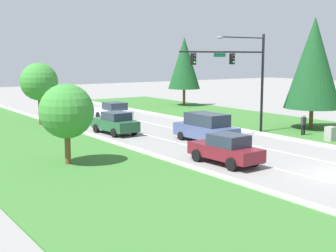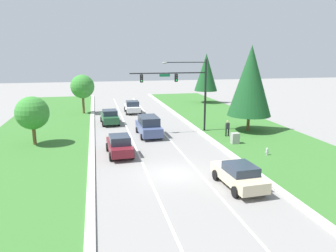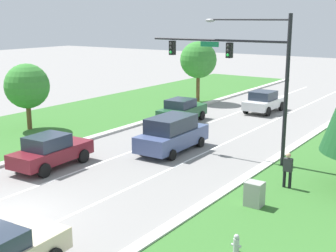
% 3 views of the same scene
% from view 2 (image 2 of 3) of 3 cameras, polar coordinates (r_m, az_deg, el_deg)
% --- Properties ---
extents(ground_plane, '(160.00, 160.00, 0.00)m').
position_cam_2_polar(ground_plane, '(23.23, 0.98, -8.31)').
color(ground_plane, gray).
extents(curb_strip_right, '(0.50, 90.00, 0.15)m').
position_cam_2_polar(curb_strip_right, '(25.06, 13.74, -6.92)').
color(curb_strip_right, beige).
rests_on(curb_strip_right, ground_plane).
extents(curb_strip_left, '(0.50, 90.00, 0.15)m').
position_cam_2_polar(curb_strip_left, '(22.64, -13.24, -9.01)').
color(curb_strip_left, beige).
rests_on(curb_strip_left, ground_plane).
extents(grass_verge_right, '(10.00, 90.00, 0.08)m').
position_cam_2_polar(grass_verge_right, '(27.73, 23.58, -5.81)').
color(grass_verge_right, '#38702D').
rests_on(grass_verge_right, ground_plane).
extents(grass_verge_left, '(10.00, 90.00, 0.08)m').
position_cam_2_polar(grass_verge_left, '(23.38, -26.38, -9.42)').
color(grass_verge_left, '#38702D').
rests_on(grass_verge_left, ground_plane).
extents(lane_stripe_inner_left, '(0.14, 81.00, 0.01)m').
position_cam_2_polar(lane_stripe_inner_left, '(22.90, -3.46, -8.63)').
color(lane_stripe_inner_left, white).
rests_on(lane_stripe_inner_left, ground_plane).
extents(lane_stripe_inner_right, '(0.14, 81.00, 0.01)m').
position_cam_2_polar(lane_stripe_inner_right, '(23.69, 5.26, -7.93)').
color(lane_stripe_inner_right, white).
rests_on(lane_stripe_inner_right, ground_plane).
extents(traffic_signal_mast, '(8.12, 0.41, 7.68)m').
position_cam_2_polar(traffic_signal_mast, '(34.43, 2.82, 7.32)').
color(traffic_signal_mast, black).
rests_on(traffic_signal_mast, ground_plane).
extents(slate_blue_suv, '(2.26, 5.11, 2.04)m').
position_cam_2_polar(slate_blue_suv, '(33.45, -3.38, 0.00)').
color(slate_blue_suv, '#475684').
rests_on(slate_blue_suv, ground_plane).
extents(burgundy_sedan, '(2.13, 4.58, 1.72)m').
position_cam_2_polar(burgundy_sedan, '(27.34, -8.45, -3.31)').
color(burgundy_sedan, maroon).
rests_on(burgundy_sedan, ground_plane).
extents(champagne_sedan, '(2.22, 4.68, 1.56)m').
position_cam_2_polar(champagne_sedan, '(21.22, 12.21, -8.33)').
color(champagne_sedan, beige).
rests_on(champagne_sedan, ground_plane).
extents(white_sedan, '(2.14, 4.45, 1.73)m').
position_cam_2_polar(white_sedan, '(46.61, -6.22, 3.32)').
color(white_sedan, white).
rests_on(white_sedan, ground_plane).
extents(forest_sedan, '(2.20, 4.53, 1.73)m').
position_cam_2_polar(forest_sedan, '(39.67, -10.12, 1.58)').
color(forest_sedan, '#235633').
rests_on(forest_sedan, ground_plane).
extents(utility_cabinet, '(0.70, 0.60, 1.07)m').
position_cam_2_polar(utility_cabinet, '(30.99, 11.59, -2.17)').
color(utility_cabinet, '#9E9E99').
rests_on(utility_cabinet, ground_plane).
extents(pedestrian, '(0.40, 0.22, 1.69)m').
position_cam_2_polar(pedestrian, '(33.46, 10.31, -0.33)').
color(pedestrian, black).
rests_on(pedestrian, ground_plane).
extents(fire_hydrant, '(0.34, 0.20, 0.70)m').
position_cam_2_polar(fire_hydrant, '(28.21, 16.86, -4.33)').
color(fire_hydrant, '#B7B7BC').
rests_on(fire_hydrant, ground_plane).
extents(conifer_near_right_tree, '(3.86, 3.86, 8.28)m').
position_cam_2_polar(conifer_near_right_tree, '(55.78, 6.65, 9.27)').
color(conifer_near_right_tree, brown).
rests_on(conifer_near_right_tree, ground_plane).
extents(oak_near_left_tree, '(3.24, 3.24, 5.43)m').
position_cam_2_polar(oak_near_left_tree, '(46.91, -14.68, 6.65)').
color(oak_near_left_tree, brown).
rests_on(oak_near_left_tree, ground_plane).
extents(conifer_far_right_tree, '(4.61, 4.61, 9.14)m').
position_cam_2_polar(conifer_far_right_tree, '(35.73, 14.16, 7.63)').
color(conifer_far_right_tree, brown).
rests_on(conifer_far_right_tree, ground_plane).
extents(oak_far_left_tree, '(3.00, 3.00, 4.52)m').
position_cam_2_polar(oak_far_left_tree, '(31.94, -22.57, 2.09)').
color(oak_far_left_tree, brown).
rests_on(oak_far_left_tree, ground_plane).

